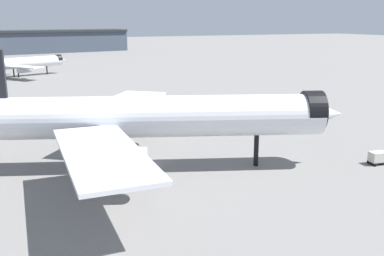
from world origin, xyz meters
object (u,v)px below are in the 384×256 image
Objects in this scene: baggage_cart_trailing at (378,158)px; traffic_cone_near_nose at (283,130)px; service_truck_front at (139,109)px; airliner_far_taxiway at (19,63)px; airliner_near_gate at (141,118)px.

traffic_cone_near_nose is at bearing 102.27° from baggage_cart_trailing.
service_truck_front is 7.58× the size of traffic_cone_near_nose.
service_truck_front is 49.20m from baggage_cart_trailing.
traffic_cone_near_nose is at bearing -89.56° from airliner_far_taxiway.
airliner_near_gate is 31.50m from traffic_cone_near_nose.
airliner_far_taxiway reaches higher than baggage_cart_trailing.
service_truck_front is at bearing 123.80° from baggage_cart_trailing.
baggage_cart_trailing is at bearing -85.72° from traffic_cone_near_nose.
service_truck_front is 2.22× the size of baggage_cart_trailing.
airliner_near_gate reaches higher than baggage_cart_trailing.
baggage_cart_trailing is at bearing 18.64° from service_truck_front.
traffic_cone_near_nose is (29.63, 8.23, -6.84)m from airliner_near_gate.
baggage_cart_trailing is (40.22, -125.54, -3.90)m from airliner_far_taxiway.
baggage_cart_trailing is (21.42, -44.29, -0.61)m from service_truck_front.
airliner_far_taxiway is at bearing 115.75° from baggage_cart_trailing.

